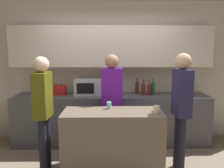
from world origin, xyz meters
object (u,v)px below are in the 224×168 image
cup_1 (156,110)px  microwave (89,87)px  toaster (59,90)px  person_left (112,96)px  cup_0 (109,105)px  bottle_0 (137,88)px  person_right (43,104)px  bottle_1 (143,89)px  bottle_2 (149,90)px  potted_plant (181,84)px  person_center (181,102)px  bottle_3 (153,88)px

cup_1 → microwave: bearing=129.4°
toaster → person_left: (1.00, -0.56, -0.01)m
microwave → cup_0: (0.38, -0.96, -0.12)m
bottle_0 → person_right: 1.84m
bottle_1 → microwave: bearing=176.9°
bottle_2 → microwave: bearing=176.2°
microwave → cup_0: 1.04m
potted_plant → bottle_1: bearing=-175.6°
bottle_0 → person_right: person_right is taller
cup_0 → person_left: person_left is taller
person_center → person_right: size_ratio=1.03×
bottle_3 → person_center: 1.06m
microwave → bottle_2: size_ratio=1.98×
cup_1 → person_left: 0.90m
bottle_1 → bottle_2: size_ratio=1.07×
cup_0 → cup_1: (0.64, -0.27, 0.00)m
bottle_2 → potted_plant: bearing=6.9°
microwave → cup_0: microwave is taller
cup_1 → person_center: bearing=21.9°
toaster → bottle_1: (1.59, -0.06, 0.02)m
bottle_2 → bottle_3: bottle_3 is taller
bottle_0 → bottle_2: size_ratio=1.20×
bottle_0 → bottle_1: (0.11, -0.10, -0.01)m
bottle_1 → person_left: 0.78m
potted_plant → bottle_0: (-0.83, 0.05, -0.08)m
bottle_2 → person_left: (-0.70, -0.48, -0.02)m
bottle_1 → person_right: 1.87m
bottle_1 → cup_0: size_ratio=2.74×
person_right → bottle_2: bearing=123.1°
potted_plant → person_center: (-0.35, -1.08, -0.10)m
bottle_1 → cup_1: (-0.01, -1.18, -0.07)m
person_left → person_right: size_ratio=1.01×
cup_0 → person_center: (1.02, -0.12, 0.07)m
microwave → cup_0: bearing=-68.7°
bottle_2 → cup_1: size_ratio=2.35×
bottle_2 → cup_0: 1.16m
cup_1 → person_left: size_ratio=0.07×
microwave → bottle_2: (1.12, -0.07, -0.05)m
microwave → bottle_0: bottle_0 is taller
potted_plant → microwave: bearing=-179.9°
toaster → bottle_3: 1.77m
bottle_2 → cup_1: bearing=-95.5°
person_left → cup_1: bearing=131.4°
cup_0 → cup_1: 0.69m
cup_1 → person_right: (-1.57, 0.18, 0.03)m
toaster → potted_plant: 2.32m
microwave → person_center: bearing=-37.6°
toaster → cup_0: 1.35m
toaster → bottle_2: (1.69, -0.08, 0.01)m
bottle_0 → person_center: 1.23m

